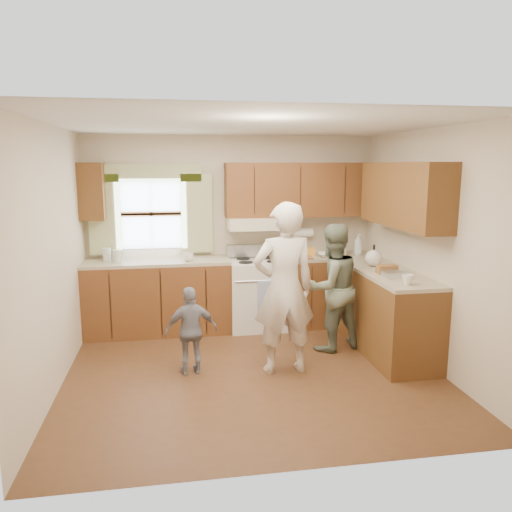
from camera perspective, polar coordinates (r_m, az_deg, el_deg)
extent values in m
plane|color=#4E2E18|center=(5.34, -0.36, -13.05)|extent=(3.80, 3.80, 0.00)
plane|color=white|center=(4.91, -0.40, 14.79)|extent=(3.80, 3.80, 0.00)
plane|color=beige|center=(6.69, -2.75, 2.87)|extent=(3.80, 0.00, 3.80)
plane|color=beige|center=(3.30, 4.45, -4.98)|extent=(3.80, 0.00, 3.80)
plane|color=beige|center=(5.04, -22.23, -0.36)|extent=(0.00, 3.50, 3.50)
plane|color=beige|center=(5.59, 19.22, 0.83)|extent=(0.00, 3.50, 3.50)
cube|color=#48280F|center=(6.51, -11.09, -4.71)|extent=(1.82, 0.60, 0.90)
cube|color=#48280F|center=(6.82, 8.46, -3.92)|extent=(1.22, 0.60, 0.90)
cube|color=#40200E|center=(5.92, 14.69, -6.38)|extent=(0.60, 1.65, 0.90)
cube|color=tan|center=(6.40, -11.24, -0.64)|extent=(1.82, 0.60, 0.04)
cube|color=tan|center=(6.72, 8.56, -0.04)|extent=(1.22, 0.60, 0.04)
cube|color=tan|center=(5.81, 14.90, -1.93)|extent=(0.60, 1.65, 0.04)
cube|color=#48280F|center=(6.64, 5.18, 7.56)|extent=(2.00, 0.33, 0.70)
cube|color=#40200E|center=(6.50, -18.23, 7.02)|extent=(0.30, 0.33, 0.70)
cube|color=#40200E|center=(5.75, 16.54, 6.74)|extent=(0.33, 1.65, 0.70)
cube|color=beige|center=(6.49, 0.12, 3.77)|extent=(0.76, 0.45, 0.15)
cube|color=silver|center=(6.60, -11.87, 4.75)|extent=(0.90, 0.03, 0.90)
cube|color=#F7F248|center=(6.60, -16.93, 4.52)|extent=(0.40, 0.05, 1.02)
cube|color=#F7F248|center=(6.55, -6.80, 4.86)|extent=(0.40, 0.05, 1.02)
cube|color=#F7F248|center=(6.52, -12.06, 9.25)|extent=(1.30, 0.05, 0.22)
cylinder|color=white|center=(6.77, 5.37, 2.67)|extent=(0.27, 0.12, 0.12)
imported|color=silver|center=(6.27, -7.74, -0.10)|extent=(0.14, 0.14, 0.11)
imported|color=silver|center=(6.77, 11.63, 1.34)|extent=(0.13, 0.13, 0.29)
imported|color=silver|center=(6.54, 8.04, 0.11)|extent=(0.24, 0.24, 0.06)
imported|color=silver|center=(5.21, 16.95, -2.61)|extent=(0.13, 0.13, 0.10)
cylinder|color=silver|center=(6.46, -16.68, 0.13)|extent=(0.10, 0.10, 0.17)
cylinder|color=silver|center=(6.36, -15.63, -0.01)|extent=(0.10, 0.10, 0.15)
cube|color=olive|center=(6.41, 5.31, -0.20)|extent=(0.26, 0.19, 0.02)
cube|color=gold|center=(6.65, 5.89, 0.52)|extent=(0.18, 0.13, 0.10)
cylinder|color=silver|center=(6.73, 8.61, 1.25)|extent=(0.13, 0.13, 0.26)
cylinder|color=silver|center=(6.71, 9.78, 0.91)|extent=(0.13, 0.13, 0.19)
sphere|color=silver|center=(6.05, 13.29, -0.23)|extent=(0.20, 0.20, 0.20)
cube|color=olive|center=(5.68, 14.72, -1.48)|extent=(0.21, 0.12, 0.10)
cube|color=silver|center=(5.53, 15.73, -2.03)|extent=(0.27, 0.19, 0.06)
cube|color=silver|center=(6.57, 0.24, -4.36)|extent=(0.76, 0.64, 0.90)
cube|color=#B7B7BC|center=(6.71, -0.13, 0.66)|extent=(0.76, 0.10, 0.16)
cylinder|color=#B7B7BC|center=(6.21, 0.74, -2.87)|extent=(0.68, 0.03, 0.03)
cube|color=#4558A1|center=(6.25, 1.23, -4.86)|extent=(0.22, 0.02, 0.42)
cylinder|color=black|center=(6.56, -1.48, -0.32)|extent=(0.18, 0.18, 0.01)
cylinder|color=black|center=(6.62, 1.61, -0.22)|extent=(0.18, 0.18, 0.01)
cylinder|color=black|center=(6.32, -1.16, -0.73)|extent=(0.18, 0.18, 0.01)
cylinder|color=black|center=(6.38, 2.04, -0.63)|extent=(0.18, 0.18, 0.01)
imported|color=silver|center=(5.08, 3.22, -3.75)|extent=(0.67, 0.46, 1.77)
imported|color=#243926|center=(5.80, 8.63, -3.57)|extent=(0.85, 0.74, 1.47)
imported|color=gray|center=(5.19, -7.41, -8.44)|extent=(0.56, 0.29, 0.91)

